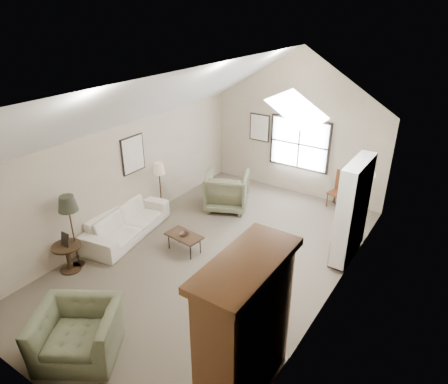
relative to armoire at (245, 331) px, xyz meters
The scene contains 18 objects.
room_shell 3.87m from the armoire, 132.25° to the left, with size 5.01×8.01×4.00m.
window 6.70m from the armoire, 108.11° to the left, with size 1.72×0.08×1.42m, color black.
skylight 4.02m from the armoire, 104.93° to the left, with size 0.80×1.20×0.52m, color white, non-canonical shape.
wall_art 5.98m from the armoire, 133.09° to the left, with size 1.97×3.71×0.88m.
armoire is the anchor object (origin of this frame).
tv_alcove 4.00m from the armoire, 87.71° to the left, with size 0.32×1.30×2.10m, color white.
media_console 4.08m from the armoire, 88.00° to the left, with size 0.34×1.18×0.60m, color #382316.
tv_panel 4.01m from the armoire, 88.00° to the left, with size 0.05×0.90×0.55m, color black.
sofa 4.89m from the armoire, 155.03° to the left, with size 2.33×0.91×0.68m, color white.
armchair_near 2.68m from the armoire, 161.28° to the right, with size 1.23×1.08×0.80m, color #6C704E.
armchair_far 5.54m from the armoire, 125.61° to the left, with size 1.06×1.09×0.99m, color brown.
coffee_table 3.75m from the armoire, 141.70° to the left, with size 0.80×0.44×0.41m, color #3D2519.
bowl 3.70m from the armoire, 141.70° to the left, with size 0.19×0.19×0.05m, color #361F16.
side_table 4.48m from the armoire, behind, with size 0.58×0.58×0.58m, color #362716.
side_chair 6.18m from the armoire, 97.56° to the left, with size 0.38×0.38×0.98m, color brown.
tripod_lamp 4.86m from the armoire, 89.76° to the left, with size 0.59×0.59×2.03m, color white, non-canonical shape.
dark_lamp 4.44m from the armoire, behind, with size 0.39×0.39×1.62m, color black, non-canonical shape.
tan_lamp 5.46m from the armoire, 143.51° to the left, with size 0.29×0.29×1.46m, color tan, non-canonical shape.
Camera 1 is at (4.10, -5.79, 4.98)m, focal length 32.00 mm.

